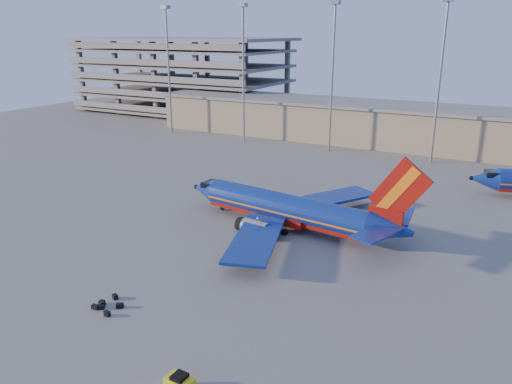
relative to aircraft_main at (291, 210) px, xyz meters
The scene contains 7 objects.
ground 7.61m from the aircraft_main, 144.19° to the right, with size 220.00×220.00×0.00m, color slate.
terminal_building 53.96m from the aircraft_main, 85.61° to the left, with size 122.00×16.00×8.50m.
parking_garage 97.82m from the aircraft_main, 134.19° to the left, with size 62.00×32.00×21.40m.
light_mast_row 44.46m from the aircraft_main, 91.19° to the left, with size 101.60×1.60×28.65m.
aircraft_main is the anchor object (origin of this frame).
baggage_tug 31.09m from the aircraft_main, 78.90° to the right, with size 1.98×1.24×1.39m.
luggage_pile 25.68m from the aircraft_main, 104.42° to the right, with size 2.47×2.94×0.48m.
Camera 1 is at (29.70, -48.15, 23.17)m, focal length 35.00 mm.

